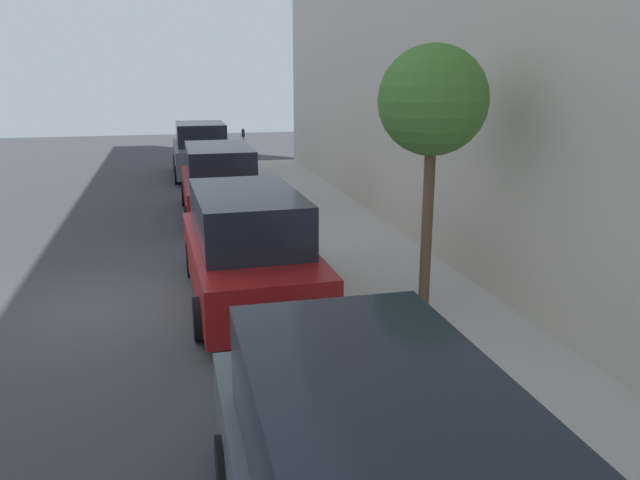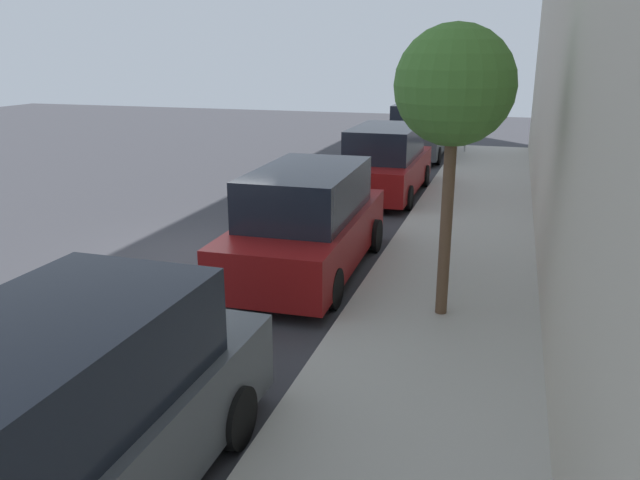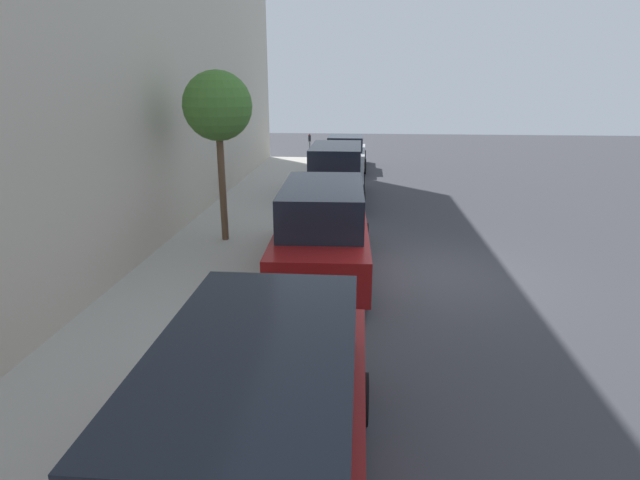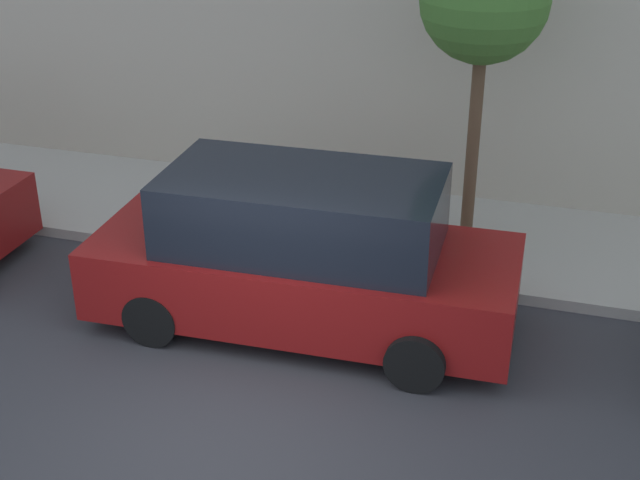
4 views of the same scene
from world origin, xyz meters
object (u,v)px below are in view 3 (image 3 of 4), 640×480
parked_minivan_third (323,230)px  parked_minivan_fourth (259,439)px  parked_minivan_second (336,174)px  street_tree (218,107)px  parking_meter_near (310,146)px  parked_sedan_nearest (346,153)px

parked_minivan_third → parked_minivan_fourth: 6.61m
parked_minivan_second → street_tree: 6.29m
parking_meter_near → parked_minivan_second: bearing=103.5°
parked_sedan_nearest → parked_minivan_fourth: 19.95m
parked_sedan_nearest → street_tree: bearing=77.3°
parked_minivan_third → parked_minivan_fourth: (0.07, 6.61, 0.00)m
parked_minivan_third → street_tree: street_tree is taller
parked_minivan_third → street_tree: bearing=-30.8°
parked_minivan_second → street_tree: (2.53, 5.20, 2.46)m
parked_sedan_nearest → parked_minivan_third: 13.34m
parked_minivan_third → parked_minivan_second: bearing=-89.5°
parked_minivan_fourth → parking_meter_near: (1.56, -19.93, 0.12)m
parked_sedan_nearest → parked_minivan_third: bearing=89.7°
street_tree → parked_sedan_nearest: bearing=-102.7°
parked_minivan_third → street_tree: 3.89m
parked_minivan_fourth → parking_meter_near: 19.99m
parked_minivan_second → parking_meter_near: size_ratio=3.37×
parked_minivan_fourth → parking_meter_near: size_ratio=3.38×
parked_minivan_fourth → street_tree: bearing=-72.8°
parked_minivan_second → parking_meter_near: parked_minivan_second is taller
street_tree → parking_meter_near: bearing=-94.6°
parked_minivan_fourth → parked_sedan_nearest: bearing=-90.4°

